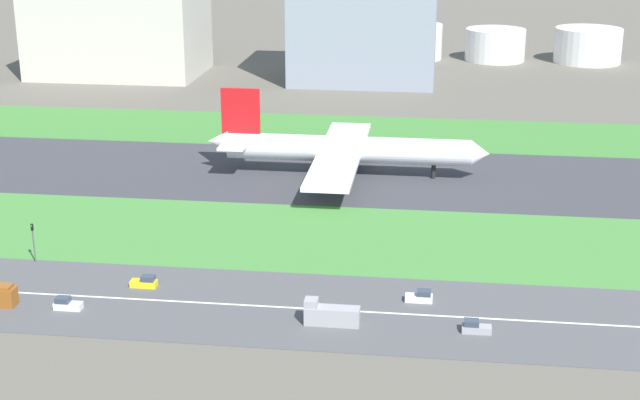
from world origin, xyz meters
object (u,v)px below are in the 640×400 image
(car_1, at_px, (475,327))
(fuel_tank_centre, at_px, (495,45))
(car_2, at_px, (67,304))
(fuel_tank_west, at_px, (414,41))
(car_4, at_px, (145,282))
(airliner, at_px, (341,149))
(fuel_tank_east, at_px, (588,45))
(truck_0, at_px, (330,315))
(traffic_light, at_px, (33,240))
(car_0, at_px, (420,297))
(terminal_building, at_px, (118,18))
(hangar_building, at_px, (365,8))

(car_1, distance_m, fuel_tank_centre, 237.46)
(car_2, relative_size, fuel_tank_centre, 0.19)
(car_2, height_order, fuel_tank_west, fuel_tank_west)
(car_4, xyz_separation_m, fuel_tank_centre, (67.98, 227.00, 5.13))
(airliner, bearing_deg, fuel_tank_east, 64.12)
(car_4, xyz_separation_m, car_1, (54.11, -10.00, 0.00))
(airliner, relative_size, truck_0, 7.74)
(traffic_light, bearing_deg, car_0, -6.68)
(traffic_light, distance_m, fuel_tank_east, 252.31)
(airliner, distance_m, car_1, 83.25)
(car_2, xyz_separation_m, terminal_building, (-56.31, 192.00, 19.03))
(airliner, xyz_separation_m, truck_0, (6.80, -78.00, -4.56))
(car_0, height_order, fuel_tank_centre, fuel_tank_centre)
(airliner, distance_m, car_2, 85.69)
(fuel_tank_west, bearing_deg, car_0, -87.81)
(car_0, distance_m, fuel_tank_east, 234.11)
(fuel_tank_centre, bearing_deg, car_1, -93.35)
(truck_0, distance_m, fuel_tank_east, 247.27)
(truck_0, xyz_separation_m, fuel_tank_east, (70.35, 237.00, 4.84))
(car_2, xyz_separation_m, fuel_tank_centre, (77.55, 237.00, 5.13))
(airliner, relative_size, hangar_building, 1.33)
(car_0, xyz_separation_m, car_2, (-55.22, -10.00, 0.00))
(airliner, height_order, fuel_tank_east, airliner)
(airliner, distance_m, hangar_building, 115.54)
(fuel_tank_centre, bearing_deg, terminal_building, -161.42)
(car_4, height_order, traffic_light, traffic_light)
(fuel_tank_west, height_order, fuel_tank_centre, fuel_tank_west)
(truck_0, height_order, car_2, truck_0)
(truck_0, height_order, fuel_tank_centre, fuel_tank_centre)
(terminal_building, distance_m, hangar_building, 87.12)
(car_2, relative_size, traffic_light, 0.61)
(airliner, bearing_deg, car_2, -114.21)
(car_1, bearing_deg, car_2, 0.00)
(truck_0, relative_size, fuel_tank_centre, 0.37)
(fuel_tank_west, xyz_separation_m, fuel_tank_east, (65.67, 0.00, -0.18))
(terminal_building, height_order, fuel_tank_east, terminal_building)
(car_0, distance_m, car_2, 56.12)
(hangar_building, height_order, fuel_tank_west, hangar_building)
(car_4, height_order, fuel_tank_west, fuel_tank_west)
(truck_0, relative_size, terminal_building, 0.15)
(traffic_light, distance_m, terminal_building, 179.98)
(fuel_tank_centre, bearing_deg, truck_0, -98.56)
(car_1, xyz_separation_m, terminal_building, (-119.99, 192.00, 19.03))
(hangar_building, bearing_deg, traffic_light, -104.11)
(truck_0, height_order, terminal_building, terminal_building)
(airliner, height_order, fuel_tank_west, airliner)
(car_4, distance_m, car_0, 45.65)
(truck_0, bearing_deg, hangar_building, -86.67)
(hangar_building, bearing_deg, car_1, -80.25)
(airliner, relative_size, car_2, 14.77)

